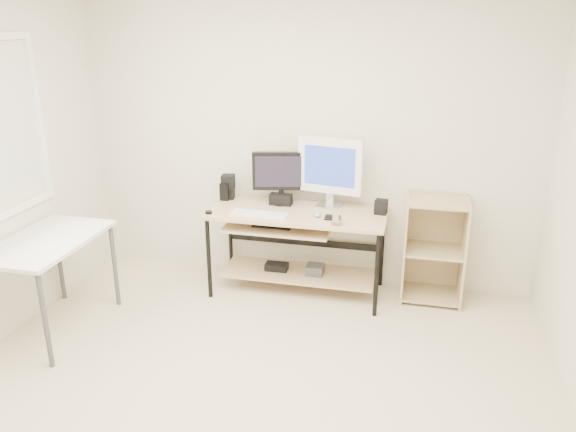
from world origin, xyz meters
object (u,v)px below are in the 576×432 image
(desk, at_px, (295,234))
(shelf_unit, at_px, (434,248))
(side_table, at_px, (47,249))
(audio_controller, at_px, (225,192))
(black_monitor, at_px, (281,174))
(white_imac, at_px, (330,168))

(desk, xyz_separation_m, shelf_unit, (1.18, 0.16, -0.09))
(desk, relative_size, side_table, 1.50)
(side_table, bearing_deg, audio_controller, 50.71)
(desk, relative_size, black_monitor, 3.00)
(side_table, bearing_deg, white_imac, 32.67)
(audio_controller, bearing_deg, shelf_unit, -1.67)
(side_table, distance_m, shelf_unit, 3.09)
(desk, height_order, audio_controller, audio_controller)
(shelf_unit, relative_size, black_monitor, 1.80)
(shelf_unit, relative_size, white_imac, 1.49)
(white_imac, distance_m, audio_controller, 0.98)
(desk, xyz_separation_m, side_table, (-1.65, -1.06, 0.13))
(desk, height_order, shelf_unit, shelf_unit)
(desk, height_order, black_monitor, black_monitor)
(desk, distance_m, black_monitor, 0.53)
(side_table, height_order, shelf_unit, shelf_unit)
(side_table, bearing_deg, desk, 32.65)
(white_imac, bearing_deg, shelf_unit, 9.27)
(shelf_unit, height_order, audio_controller, audio_controller)
(desk, xyz_separation_m, audio_controller, (-0.67, 0.14, 0.29))
(white_imac, bearing_deg, black_monitor, -170.73)
(audio_controller, bearing_deg, white_imac, -0.32)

